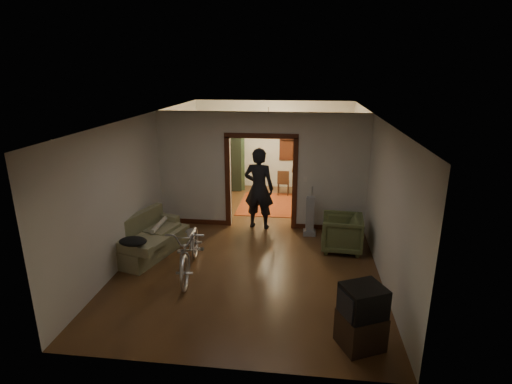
% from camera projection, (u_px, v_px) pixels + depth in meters
% --- Properties ---
extents(floor, '(5.00, 8.50, 0.01)m').
position_uv_depth(floor, '(258.00, 238.00, 9.25)').
color(floor, '#3C2413').
rests_on(floor, ground).
extents(ceiling, '(5.00, 8.50, 0.01)m').
position_uv_depth(ceiling, '(258.00, 116.00, 8.42)').
color(ceiling, white).
rests_on(ceiling, floor).
extents(wall_back, '(5.00, 0.02, 2.80)m').
position_uv_depth(wall_back, '(273.00, 145.00, 12.86)').
color(wall_back, beige).
rests_on(wall_back, floor).
extents(wall_left, '(0.02, 8.50, 2.80)m').
position_uv_depth(wall_left, '(149.00, 176.00, 9.12)').
color(wall_left, beige).
rests_on(wall_left, floor).
extents(wall_right, '(0.02, 8.50, 2.80)m').
position_uv_depth(wall_right, '(373.00, 183.00, 8.54)').
color(wall_right, beige).
rests_on(wall_right, floor).
extents(partition_wall, '(5.00, 0.14, 2.80)m').
position_uv_depth(partition_wall, '(261.00, 171.00, 9.54)').
color(partition_wall, beige).
rests_on(partition_wall, floor).
extents(door_casing, '(1.74, 0.20, 2.32)m').
position_uv_depth(door_casing, '(261.00, 183.00, 9.63)').
color(door_casing, '#3C190D').
rests_on(door_casing, floor).
extents(far_window, '(0.98, 0.06, 1.28)m').
position_uv_depth(far_window, '(295.00, 141.00, 12.70)').
color(far_window, black).
rests_on(far_window, wall_back).
extents(chandelier, '(0.24, 0.24, 0.24)m').
position_uv_depth(chandelier, '(268.00, 122.00, 10.92)').
color(chandelier, '#FFE0A5').
rests_on(chandelier, ceiling).
extents(light_switch, '(0.08, 0.01, 0.12)m').
position_uv_depth(light_switch, '(305.00, 179.00, 9.40)').
color(light_switch, silver).
rests_on(light_switch, partition_wall).
extents(sofa, '(1.28, 1.96, 0.83)m').
position_uv_depth(sofa, '(150.00, 235.00, 8.35)').
color(sofa, olive).
rests_on(sofa, floor).
extents(rolled_paper, '(0.10, 0.80, 0.10)m').
position_uv_depth(rolled_paper, '(159.00, 225.00, 8.59)').
color(rolled_paper, beige).
rests_on(rolled_paper, sofa).
extents(jacket, '(0.52, 0.39, 0.15)m').
position_uv_depth(jacket, '(133.00, 241.00, 7.41)').
color(jacket, black).
rests_on(jacket, sofa).
extents(bicycle, '(0.92, 2.00, 1.02)m').
position_uv_depth(bicycle, '(190.00, 248.00, 7.53)').
color(bicycle, silver).
rests_on(bicycle, floor).
extents(armchair, '(0.91, 0.89, 0.78)m').
position_uv_depth(armchair, '(342.00, 233.00, 8.52)').
color(armchair, '#4C5630').
rests_on(armchair, floor).
extents(tv_stand, '(0.73, 0.70, 0.51)m').
position_uv_depth(tv_stand, '(361.00, 330.00, 5.57)').
color(tv_stand, black).
rests_on(tv_stand, floor).
extents(crt_tv, '(0.70, 0.67, 0.47)m').
position_uv_depth(crt_tv, '(363.00, 302.00, 5.44)').
color(crt_tv, black).
rests_on(crt_tv, tv_stand).
extents(vacuum, '(0.29, 0.23, 0.94)m').
position_uv_depth(vacuum, '(310.00, 216.00, 9.26)').
color(vacuum, gray).
rests_on(vacuum, floor).
extents(person, '(0.79, 0.59, 1.99)m').
position_uv_depth(person, '(259.00, 188.00, 9.58)').
color(person, black).
rests_on(person, floor).
extents(oriental_rug, '(1.64, 2.14, 0.02)m').
position_uv_depth(oriental_rug, '(268.00, 204.00, 11.53)').
color(oriental_rug, maroon).
rests_on(oriental_rug, floor).
extents(locker, '(1.02, 0.78, 1.81)m').
position_uv_depth(locker, '(229.00, 162.00, 12.71)').
color(locker, '#21331E').
rests_on(locker, floor).
extents(globe, '(0.30, 0.30, 0.30)m').
position_uv_depth(globe, '(229.00, 129.00, 12.40)').
color(globe, '#1E5972').
rests_on(globe, locker).
extents(desk, '(1.11, 0.84, 0.73)m').
position_uv_depth(desk, '(308.00, 181.00, 12.55)').
color(desk, '#311B10').
rests_on(desk, floor).
extents(desk_chair, '(0.42, 0.42, 0.79)m').
position_uv_depth(desk_chair, '(283.00, 182.00, 12.29)').
color(desk_chair, '#311B10').
rests_on(desk_chair, floor).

